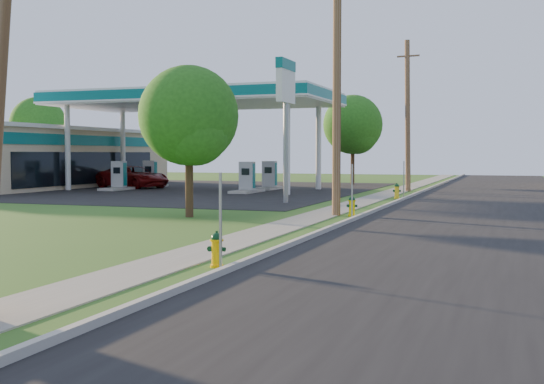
{
  "coord_description": "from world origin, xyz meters",
  "views": [
    {
      "loc": [
        5.88,
        -8.41,
        2.38
      ],
      "look_at": [
        0.0,
        8.0,
        1.4
      ],
      "focal_mm": 45.0,
      "sensor_mm": 36.0,
      "label": 1
    }
  ],
  "objects_px": {
    "fuel_pump_ne": "(247,181)",
    "fuel_pump_se": "(269,179)",
    "tree_back": "(39,127)",
    "price_pylon": "(286,90)",
    "tree_lot": "(354,127)",
    "hydrant_mid": "(352,206)",
    "hydrant_far": "(397,191)",
    "tree_verge": "(190,120)",
    "fuel_pump_sw": "(150,177)",
    "hydrant_near": "(217,250)",
    "utility_pole_mid": "(337,86)",
    "fuel_pump_nw": "(119,179)",
    "car_red": "(133,177)",
    "utility_pole_far": "(408,115)"
  },
  "relations": [
    {
      "from": "fuel_pump_ne",
      "to": "fuel_pump_se",
      "type": "relative_size",
      "value": 1.0
    },
    {
      "from": "fuel_pump_ne",
      "to": "tree_back",
      "type": "relative_size",
      "value": 0.44
    },
    {
      "from": "price_pylon",
      "to": "tree_lot",
      "type": "bearing_deg",
      "value": 93.79
    },
    {
      "from": "hydrant_mid",
      "to": "hydrant_far",
      "type": "relative_size",
      "value": 0.96
    },
    {
      "from": "fuel_pump_ne",
      "to": "hydrant_far",
      "type": "xyz_separation_m",
      "value": [
        9.46,
        -2.28,
        -0.32
      ]
    },
    {
      "from": "tree_verge",
      "to": "hydrant_far",
      "type": "height_order",
      "value": "tree_verge"
    },
    {
      "from": "fuel_pump_sw",
      "to": "hydrant_near",
      "type": "height_order",
      "value": "fuel_pump_sw"
    },
    {
      "from": "fuel_pump_ne",
      "to": "hydrant_mid",
      "type": "bearing_deg",
      "value": -53.91
    },
    {
      "from": "fuel_pump_se",
      "to": "hydrant_near",
      "type": "distance_m",
      "value": 30.98
    },
    {
      "from": "fuel_pump_ne",
      "to": "hydrant_near",
      "type": "xyz_separation_m",
      "value": [
        9.52,
        -25.48,
        -0.35
      ]
    },
    {
      "from": "utility_pole_mid",
      "to": "fuel_pump_ne",
      "type": "xyz_separation_m",
      "value": [
        -8.9,
        13.0,
        -4.23
      ]
    },
    {
      "from": "utility_pole_mid",
      "to": "hydrant_near",
      "type": "relative_size",
      "value": 12.76
    },
    {
      "from": "price_pylon",
      "to": "tree_lot",
      "type": "height_order",
      "value": "tree_lot"
    },
    {
      "from": "price_pylon",
      "to": "tree_verge",
      "type": "height_order",
      "value": "price_pylon"
    },
    {
      "from": "fuel_pump_nw",
      "to": "hydrant_mid",
      "type": "height_order",
      "value": "fuel_pump_nw"
    },
    {
      "from": "fuel_pump_nw",
      "to": "fuel_pump_se",
      "type": "height_order",
      "value": "same"
    },
    {
      "from": "utility_pole_mid",
      "to": "fuel_pump_se",
      "type": "bearing_deg",
      "value": 117.63
    },
    {
      "from": "hydrant_far",
      "to": "car_red",
      "type": "distance_m",
      "value": 19.75
    },
    {
      "from": "utility_pole_far",
      "to": "hydrant_far",
      "type": "bearing_deg",
      "value": -85.58
    },
    {
      "from": "utility_pole_mid",
      "to": "fuel_pump_nw",
      "type": "xyz_separation_m",
      "value": [
        -17.9,
        13.0,
        -4.23
      ]
    },
    {
      "from": "utility_pole_far",
      "to": "price_pylon",
      "type": "xyz_separation_m",
      "value": [
        -3.9,
        -12.5,
        0.63
      ]
    },
    {
      "from": "tree_lot",
      "to": "tree_verge",
      "type": "bearing_deg",
      "value": -89.41
    },
    {
      "from": "fuel_pump_ne",
      "to": "hydrant_far",
      "type": "height_order",
      "value": "fuel_pump_ne"
    },
    {
      "from": "utility_pole_mid",
      "to": "tree_verge",
      "type": "bearing_deg",
      "value": -153.2
    },
    {
      "from": "tree_verge",
      "to": "fuel_pump_ne",
      "type": "bearing_deg",
      "value": 104.26
    },
    {
      "from": "fuel_pump_se",
      "to": "utility_pole_mid",
      "type": "bearing_deg",
      "value": -62.37
    },
    {
      "from": "tree_back",
      "to": "hydrant_far",
      "type": "xyz_separation_m",
      "value": [
        32.5,
        -12.01,
        -4.25
      ]
    },
    {
      "from": "fuel_pump_nw",
      "to": "fuel_pump_se",
      "type": "relative_size",
      "value": 1.0
    },
    {
      "from": "utility_pole_far",
      "to": "hydrant_near",
      "type": "bearing_deg",
      "value": -88.84
    },
    {
      "from": "fuel_pump_sw",
      "to": "hydrant_mid",
      "type": "relative_size",
      "value": 4.01
    },
    {
      "from": "tree_back",
      "to": "car_red",
      "type": "bearing_deg",
      "value": -27.5
    },
    {
      "from": "price_pylon",
      "to": "tree_back",
      "type": "distance_m",
      "value": 32.92
    },
    {
      "from": "utility_pole_far",
      "to": "hydrant_mid",
      "type": "distance_m",
      "value": 18.62
    },
    {
      "from": "fuel_pump_sw",
      "to": "utility_pole_far",
      "type": "bearing_deg",
      "value": 3.2
    },
    {
      "from": "tree_lot",
      "to": "car_red",
      "type": "distance_m",
      "value": 17.11
    },
    {
      "from": "fuel_pump_ne",
      "to": "tree_lot",
      "type": "xyz_separation_m",
      "value": [
        3.65,
        12.9,
        3.72
      ]
    },
    {
      "from": "tree_verge",
      "to": "fuel_pump_sw",
      "type": "bearing_deg",
      "value": 123.56
    },
    {
      "from": "utility_pole_mid",
      "to": "hydrant_mid",
      "type": "distance_m",
      "value": 4.61
    },
    {
      "from": "tree_back",
      "to": "car_red",
      "type": "relative_size",
      "value": 1.3
    },
    {
      "from": "utility_pole_far",
      "to": "price_pylon",
      "type": "height_order",
      "value": "utility_pole_far"
    },
    {
      "from": "hydrant_far",
      "to": "car_red",
      "type": "relative_size",
      "value": 0.15
    },
    {
      "from": "utility_pole_mid",
      "to": "hydrant_near",
      "type": "xyz_separation_m",
      "value": [
        0.62,
        -12.48,
        -4.58
      ]
    },
    {
      "from": "hydrant_far",
      "to": "fuel_pump_sw",
      "type": "bearing_deg",
      "value": 161.23
    },
    {
      "from": "utility_pole_far",
      "to": "tree_verge",
      "type": "height_order",
      "value": "utility_pole_far"
    },
    {
      "from": "tree_back",
      "to": "hydrant_mid",
      "type": "height_order",
      "value": "tree_back"
    },
    {
      "from": "utility_pole_mid",
      "to": "hydrant_far",
      "type": "height_order",
      "value": "utility_pole_mid"
    },
    {
      "from": "utility_pole_mid",
      "to": "hydrant_mid",
      "type": "xyz_separation_m",
      "value": [
        0.64,
        -0.08,
        -4.56
      ]
    },
    {
      "from": "tree_verge",
      "to": "utility_pole_far",
      "type": "bearing_deg",
      "value": 76.4
    },
    {
      "from": "fuel_pump_se",
      "to": "tree_verge",
      "type": "bearing_deg",
      "value": -78.58
    },
    {
      "from": "utility_pole_mid",
      "to": "price_pylon",
      "type": "height_order",
      "value": "utility_pole_mid"
    }
  ]
}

